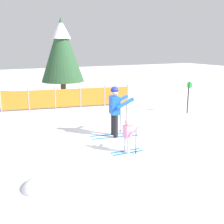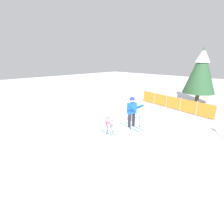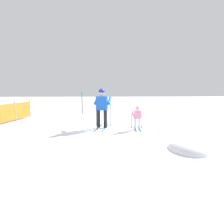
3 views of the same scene
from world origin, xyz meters
The scene contains 6 objects.
ground_plane centered at (0.00, 0.00, 0.00)m, with size 60.00×60.00×0.00m, color white.
skier_adult centered at (0.05, 0.06, 1.01)m, with size 1.62×0.80×1.68m.
skier_child centered at (-0.33, -1.39, 0.56)m, with size 0.93×0.50×0.98m.
safety_fence centered at (0.02, 4.93, 0.51)m, with size 6.04×1.22×1.02m.
conifer_far centered at (0.70, 7.78, 2.78)m, with size 2.42×2.42×4.50m.
snow_mound centered at (-2.81, -2.36, 0.00)m, with size 1.22×1.04×0.49m, color white.
Camera 2 is at (5.60, -7.06, 3.62)m, focal length 28.00 mm.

